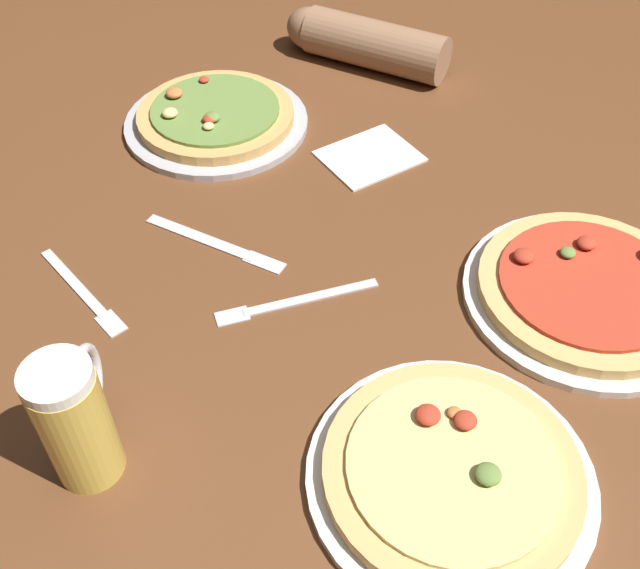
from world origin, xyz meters
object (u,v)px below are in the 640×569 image
fork_left (83,292)px  fork_spare (294,301)px  diner_arm (360,41)px  beer_mug_dark (76,419)px  pizza_plate_near (451,473)px  pizza_plate_far (216,118)px  knife_spare (215,243)px  napkin_folded (370,155)px  pizza_plate_side (587,290)px

fork_left → fork_spare: bearing=26.8°
fork_left → diner_arm: diner_arm is taller
beer_mug_dark → fork_spare: bearing=78.1°
pizza_plate_near → fork_spare: (-0.29, 0.14, -0.01)m
pizza_plate_near → pizza_plate_far: bearing=145.4°
knife_spare → fork_spare: bearing=-14.4°
fork_spare → diner_arm: 0.64m
fork_left → diner_arm: bearing=87.2°
napkin_folded → diner_arm: (-0.16, 0.26, 0.04)m
pizza_plate_side → napkin_folded: bearing=161.0°
pizza_plate_side → knife_spare: (-0.49, -0.16, -0.01)m
pizza_plate_side → beer_mug_dark: beer_mug_dark is taller
pizza_plate_far → knife_spare: bearing=-54.7°
knife_spare → diner_arm: (-0.06, 0.56, 0.04)m
pizza_plate_near → pizza_plate_side: (0.05, 0.34, -0.00)m
pizza_plate_near → beer_mug_dark: bearing=-153.3°
napkin_folded → pizza_plate_far: bearing=-169.1°
fork_spare → pizza_plate_side: bearing=31.2°
fork_spare → pizza_plate_near: bearing=-26.0°
pizza_plate_far → fork_left: bearing=-79.5°
napkin_folded → diner_arm: diner_arm is taller
pizza_plate_side → napkin_folded: pizza_plate_side is taller
pizza_plate_far → diner_arm: diner_arm is taller
pizza_plate_near → fork_left: (-0.54, 0.01, -0.01)m
pizza_plate_far → pizza_plate_near: bearing=-34.6°
pizza_plate_near → diner_arm: bearing=124.4°
pizza_plate_far → knife_spare: pizza_plate_far is taller
pizza_plate_side → knife_spare: bearing=-161.9°
pizza_plate_near → fork_spare: pizza_plate_near is taller
pizza_plate_near → knife_spare: 0.48m
pizza_plate_far → napkin_folded: pizza_plate_far is taller
diner_arm → napkin_folded: bearing=-58.8°
knife_spare → beer_mug_dark: bearing=-75.7°
pizza_plate_side → napkin_folded: (-0.40, 0.14, -0.01)m
beer_mug_dark → diner_arm: size_ratio=0.52×
napkin_folded → fork_left: size_ratio=0.75×
pizza_plate_side → diner_arm: diner_arm is taller
napkin_folded → fork_left: (-0.19, -0.47, -0.00)m
pizza_plate_side → beer_mug_dark: 0.66m
fork_spare → fork_left: bearing=-153.2°
napkin_folded → pizza_plate_side: bearing=-19.0°
pizza_plate_far → napkin_folded: size_ratio=2.11×
pizza_plate_side → knife_spare: 0.52m
napkin_folded → knife_spare: bearing=-107.9°
pizza_plate_near → pizza_plate_side: size_ratio=0.97×
napkin_folded → fork_left: 0.51m
napkin_folded → beer_mug_dark: bearing=-90.4°
pizza_plate_near → pizza_plate_side: bearing=82.0°
napkin_folded → fork_spare: napkin_folded is taller
napkin_folded → fork_spare: (0.06, -0.34, -0.00)m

